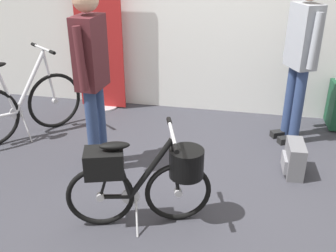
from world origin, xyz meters
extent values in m
plane|color=#38383F|center=(0.00, 0.00, 0.00)|extent=(6.89, 6.89, 0.00)
cylinder|color=#B7B7BC|center=(-1.25, 1.70, 0.01)|extent=(0.36, 0.36, 0.02)
cube|color=#A51E1E|center=(-1.25, 1.70, 0.96)|extent=(0.60, 0.02, 1.87)
torus|color=black|center=(0.13, -0.38, 0.26)|extent=(0.50, 0.19, 0.51)
cylinder|color=#B7B7BC|center=(0.13, -0.38, 0.26)|extent=(0.07, 0.07, 0.06)
torus|color=black|center=(-0.43, -0.56, 0.26)|extent=(0.50, 0.19, 0.51)
cylinder|color=#B7B7BC|center=(-0.43, -0.56, 0.26)|extent=(0.07, 0.07, 0.06)
cylinder|color=black|center=(-0.33, -0.53, 0.25)|extent=(0.23, 0.10, 0.05)
cylinder|color=black|center=(-0.07, -0.45, 0.48)|extent=(0.35, 0.15, 0.50)
cylinder|color=black|center=(-0.27, -0.51, 0.46)|extent=(0.13, 0.07, 0.43)
cylinder|color=black|center=(-0.33, -0.53, 0.25)|extent=(0.22, 0.09, 0.04)
cylinder|color=black|center=(0.11, -0.39, 0.49)|extent=(0.08, 0.05, 0.47)
cylinder|color=black|center=(-0.37, -0.54, 0.46)|extent=(0.15, 0.07, 0.42)
ellipsoid|color=black|center=(-0.31, -0.52, 0.69)|extent=(0.24, 0.15, 0.05)
cylinder|color=#B7B7BC|center=(0.08, -0.40, 0.74)|extent=(0.03, 0.03, 0.04)
cylinder|color=#B7B7BC|center=(0.08, -0.40, 0.76)|extent=(0.16, 0.43, 0.03)
cylinder|color=black|center=(0.15, -0.61, 0.76)|extent=(0.06, 0.10, 0.04)
cylinder|color=black|center=(0.02, -0.19, 0.76)|extent=(0.06, 0.10, 0.04)
cylinder|color=#B7B7BC|center=(-0.22, -0.49, 0.24)|extent=(0.14, 0.06, 0.14)
cylinder|color=#B7B7BC|center=(-0.15, -0.57, 0.12)|extent=(0.07, 0.19, 0.24)
cylinder|color=black|center=(0.19, -0.37, 0.51)|extent=(0.33, 0.33, 0.22)
cube|color=black|center=(-0.39, -0.55, 0.55)|extent=(0.33, 0.27, 0.20)
torus|color=black|center=(-1.57, 1.02, 0.33)|extent=(0.42, 0.55, 0.65)
cylinder|color=#B7B7BC|center=(-1.57, 1.02, 0.33)|extent=(0.08, 0.08, 0.06)
cylinder|color=silver|center=(-1.93, 0.53, 0.32)|extent=(0.20, 0.25, 0.05)
cylinder|color=silver|center=(-1.73, 0.81, 0.61)|extent=(0.30, 0.38, 0.63)
cylinder|color=silver|center=(-1.89, 0.60, 0.58)|extent=(0.12, 0.15, 0.54)
cylinder|color=silver|center=(-1.93, 0.53, 0.32)|extent=(0.19, 0.24, 0.04)
cylinder|color=silver|center=(-1.59, 1.00, 0.62)|extent=(0.08, 0.09, 0.59)
cylinder|color=#B7B7BC|center=(-1.61, 0.97, 0.93)|extent=(0.03, 0.03, 0.04)
cylinder|color=#B7B7BC|center=(-1.61, 0.97, 0.95)|extent=(0.37, 0.28, 0.03)
cylinder|color=black|center=(-1.43, 0.84, 0.95)|extent=(0.09, 0.08, 0.04)
cylinder|color=black|center=(-1.79, 1.10, 0.95)|extent=(0.09, 0.08, 0.04)
cylinder|color=#B7B7BC|center=(-1.85, 0.65, 0.31)|extent=(0.10, 0.12, 0.14)
cylinder|color=#B7B7BC|center=(-1.75, 0.64, 0.15)|extent=(0.17, 0.13, 0.30)
cylinder|color=navy|center=(1.06, 1.31, 0.41)|extent=(0.11, 0.11, 0.83)
cube|color=black|center=(1.01, 1.29, 0.04)|extent=(0.25, 0.19, 0.07)
cylinder|color=navy|center=(1.13, 1.17, 0.41)|extent=(0.11, 0.11, 0.83)
cube|color=black|center=(1.09, 1.14, 0.04)|extent=(0.25, 0.19, 0.07)
cube|color=#999EA8|center=(1.09, 1.24, 1.14)|extent=(0.32, 0.38, 0.64)
cylinder|color=#999EA8|center=(0.99, 1.42, 1.14)|extent=(0.11, 0.08, 0.54)
cylinder|color=#999EA8|center=(1.18, 1.04, 1.14)|extent=(0.11, 0.13, 0.54)
cylinder|color=navy|center=(-0.77, 0.19, 0.41)|extent=(0.11, 0.11, 0.82)
cube|color=black|center=(-0.72, 0.18, 0.04)|extent=(0.25, 0.11, 0.07)
cylinder|color=navy|center=(-0.76, 0.35, 0.41)|extent=(0.11, 0.11, 0.82)
cube|color=black|center=(-0.71, 0.34, 0.04)|extent=(0.25, 0.11, 0.07)
cube|color=#4C1E23|center=(-0.77, 0.27, 1.13)|extent=(0.22, 0.33, 0.63)
cylinder|color=#4C1E23|center=(-0.77, 0.06, 1.13)|extent=(0.13, 0.12, 0.53)
cylinder|color=#4C1E23|center=(-0.74, 0.47, 1.13)|extent=(0.13, 0.11, 0.53)
cylinder|color=black|center=(1.69, 1.81, 0.02)|extent=(0.04, 0.02, 0.04)
cube|color=slate|center=(1.08, 0.51, 0.16)|extent=(0.16, 0.35, 0.32)
cube|color=gray|center=(0.99, 0.50, 0.11)|extent=(0.04, 0.24, 0.14)
camera|label=1|loc=(0.56, -2.85, 2.01)|focal=41.91mm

